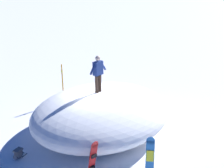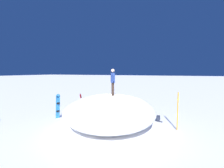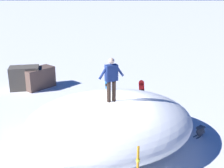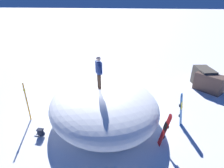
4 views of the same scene
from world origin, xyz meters
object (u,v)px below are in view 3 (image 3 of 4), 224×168
at_px(snowboard_primary_upright, 142,96).
at_px(backpack_near, 200,131).
at_px(snowboarder_standing, 111,77).
at_px(snowboard_secondary_upright, 108,88).

bearing_deg(snowboard_primary_upright, backpack_near, 133.18).
distance_m(snowboard_primary_upright, backpack_near, 3.17).
relative_size(snowboarder_standing, snowboard_primary_upright, 1.01).
bearing_deg(backpack_near, snowboarder_standing, 12.68).
xyz_separation_m(snowboard_primary_upright, backpack_near, (-2.13, 2.27, -0.60)).
xyz_separation_m(snowboard_primary_upright, snowboard_secondary_upright, (1.60, -0.91, 0.08)).
height_order(snowboard_primary_upright, snowboard_secondary_upright, snowboard_secondary_upright).
relative_size(snowboarder_standing, snowboard_secondary_upright, 0.93).
bearing_deg(snowboard_secondary_upright, snowboarder_standing, 92.57).
height_order(snowboard_secondary_upright, backpack_near, snowboard_secondary_upright).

